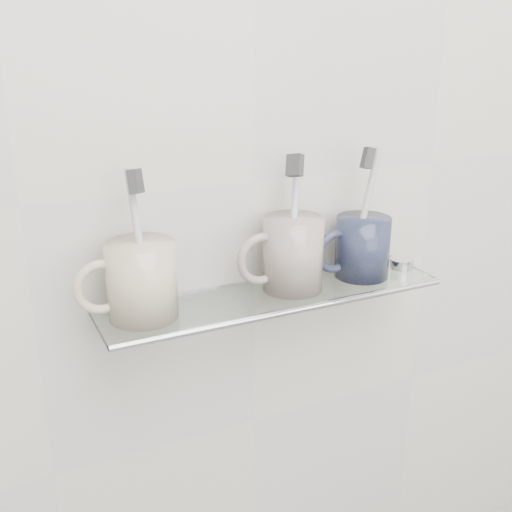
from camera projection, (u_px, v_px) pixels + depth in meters
wall_back at (255, 181)px, 0.92m from camera, size 2.50×0.00×2.50m
shelf_glass at (273, 296)px, 0.91m from camera, size 0.50×0.12×0.01m
shelf_rail at (292, 311)px, 0.87m from camera, size 0.50×0.01×0.01m
bracket_left at (121, 317)px, 0.87m from camera, size 0.02×0.03×0.02m
bracket_right at (375, 270)px, 1.04m from camera, size 0.02×0.03×0.02m
mug_left at (142, 280)px, 0.82m from camera, size 0.11×0.11×0.10m
mug_left_handle at (102, 287)px, 0.80m from camera, size 0.07×0.01×0.07m
toothbrush_left at (140, 244)px, 0.81m from camera, size 0.02×0.05×0.19m
bristles_left at (135, 181)px, 0.78m from camera, size 0.02×0.03×0.03m
mug_center at (293, 254)px, 0.91m from camera, size 0.10×0.10×0.11m
mug_center_handle at (262, 259)px, 0.89m from camera, size 0.08×0.01×0.08m
toothbrush_center at (294, 222)px, 0.90m from camera, size 0.06×0.07×0.18m
bristles_center at (295, 165)px, 0.87m from camera, size 0.03×0.03×0.04m
mug_right at (362, 247)px, 0.96m from camera, size 0.11×0.11×0.09m
mug_right_handle at (336, 251)px, 0.94m from camera, size 0.07×0.01×0.07m
toothbrush_right at (365, 212)px, 0.94m from camera, size 0.07×0.03×0.19m
bristles_right at (368, 158)px, 0.92m from camera, size 0.03×0.03×0.04m
chrome_cap at (402, 263)px, 1.01m from camera, size 0.04×0.04×0.02m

